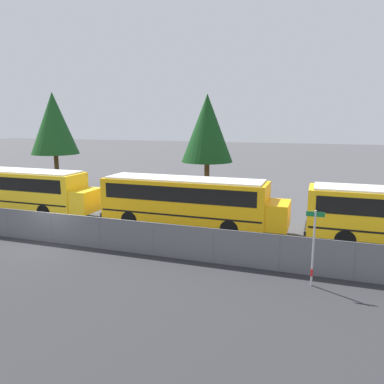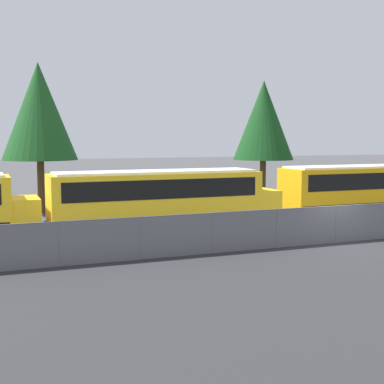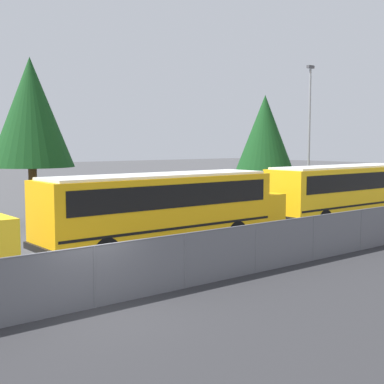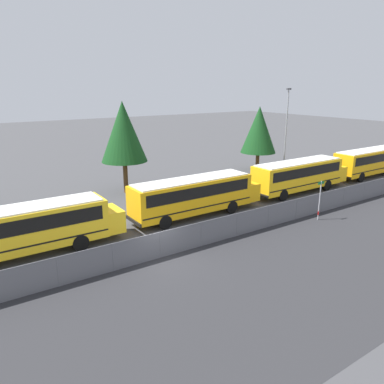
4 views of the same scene
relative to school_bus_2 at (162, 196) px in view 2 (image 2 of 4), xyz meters
name	(u,v)px [view 2 (image 2 of 4)]	position (x,y,z in m)	size (l,w,h in m)	color
ground_plane	(335,243)	(6.61, -4.87, -1.88)	(200.00, 200.00, 0.00)	#424244
fence	(336,224)	(6.61, -4.88, -1.01)	(85.27, 0.07, 1.69)	#9EA0A5
school_bus_2	(162,196)	(0.00, 0.00, 0.00)	(11.56, 2.52, 3.13)	yellow
school_bus_3	(369,187)	(12.65, 0.22, 0.00)	(11.56, 2.52, 3.13)	#EDA80F
tree_1	(39,112)	(-4.68, 9.75, 4.43)	(4.60, 4.60, 9.32)	#51381E
tree_3	(264,121)	(10.99, 9.73, 4.05)	(4.37, 4.37, 8.80)	#51381E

